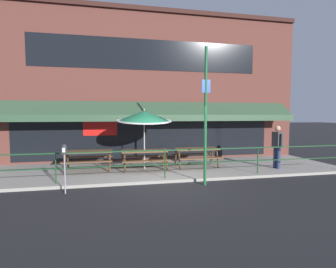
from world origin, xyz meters
TOP-DOWN VIEW (x-y plane):
  - ground_plane at (0.00, 0.00)m, footprint 120.00×120.00m
  - patio_deck at (0.00, 2.00)m, footprint 15.00×4.00m
  - restaurant_building at (-0.00, 4.22)m, footprint 15.00×1.60m
  - patio_railing at (0.00, 0.30)m, footprint 13.84×0.04m
  - picnic_table_left at (-2.63, 2.08)m, footprint 1.80×1.42m
  - picnic_table_centre at (-0.49, 1.81)m, footprint 1.80×1.42m
  - picnic_table_right at (1.66, 1.98)m, footprint 1.80×1.42m
  - patio_umbrella_centre at (-0.49, 2.01)m, footprint 2.14×2.14m
  - pedestrian_walking at (4.71, 1.00)m, footprint 0.26×0.62m
  - parking_meter_near at (-3.05, -0.51)m, footprint 0.15×0.16m
  - street_sign_pole at (1.15, -0.45)m, footprint 0.28×0.09m

SIDE VIEW (x-z plane):
  - ground_plane at x=0.00m, z-range 0.00..0.00m
  - patio_deck at x=0.00m, z-range 0.00..0.10m
  - picnic_table_left at x=-2.63m, z-range 0.33..1.08m
  - picnic_table_centre at x=-0.49m, z-range 0.33..1.08m
  - picnic_table_right at x=1.66m, z-range 0.33..1.08m
  - patio_railing at x=0.00m, z-range 0.32..1.28m
  - pedestrian_walking at x=4.71m, z-range 0.20..1.91m
  - parking_meter_near at x=-3.05m, z-range 0.44..1.86m
  - patio_umbrella_centre at x=-0.49m, z-range 0.98..3.38m
  - street_sign_pole at x=1.15m, z-range 0.06..4.40m
  - restaurant_building at x=0.00m, z-range -0.02..7.14m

